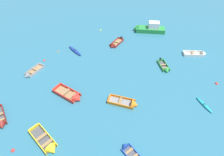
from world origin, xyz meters
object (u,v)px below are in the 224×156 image
object	(u,v)px
rowboat_white_outer_left	(199,54)
rowboat_orange_outer_right	(129,103)
mooring_buoy_central	(100,30)
mooring_buoy_far_field	(58,52)
mooring_buoy_midfield	(13,151)
rowboat_yellow_near_right	(48,145)
motor_launch_green_near_left	(148,28)
mooring_buoy_outer_edge	(44,61)
rowboat_green_midfield_right	(165,68)
mooring_buoy_near_foreground	(216,84)
rowboat_maroon_near_camera	(1,121)
kayak_deep_blue_far_right	(75,51)
rowboat_maroon_midfield_left	(114,45)
kayak_turquoise_far_back	(204,105)
rowboat_blue_far_left	(128,150)
rowboat_grey_back_row_left	(30,74)
rowboat_red_back_row_right	(73,97)

from	to	relation	value
rowboat_white_outer_left	rowboat_orange_outer_right	bearing A→B (deg)	-153.96
mooring_buoy_central	mooring_buoy_far_field	distance (m)	10.45
rowboat_white_outer_left	mooring_buoy_midfield	bearing A→B (deg)	-160.53
rowboat_yellow_near_right	motor_launch_green_near_left	bearing A→B (deg)	45.73
mooring_buoy_midfield	mooring_buoy_outer_edge	bearing A→B (deg)	78.34
mooring_buoy_outer_edge	rowboat_orange_outer_right	bearing A→B (deg)	-48.47
rowboat_green_midfield_right	mooring_buoy_near_foreground	xyz separation A→B (m)	(5.97, -4.87, -0.18)
rowboat_yellow_near_right	rowboat_maroon_near_camera	bearing A→B (deg)	140.86
kayak_deep_blue_far_right	rowboat_maroon_near_camera	xyz separation A→B (m)	(-10.34, -12.62, 0.02)
rowboat_white_outer_left	rowboat_green_midfield_right	size ratio (longest dim) A/B	1.23
mooring_buoy_midfield	mooring_buoy_near_foreground	world-z (taller)	mooring_buoy_near_foreground
rowboat_maroon_midfield_left	mooring_buoy_near_foreground	world-z (taller)	rowboat_maroon_midfield_left
kayak_turquoise_far_back	rowboat_blue_far_left	distance (m)	12.15
rowboat_orange_outer_right	rowboat_blue_far_left	distance (m)	6.34
rowboat_maroon_midfield_left	rowboat_blue_far_left	xyz separation A→B (m)	(-3.59, -19.89, -0.03)
motor_launch_green_near_left	rowboat_yellow_near_right	distance (m)	28.78
motor_launch_green_near_left	mooring_buoy_midfield	world-z (taller)	motor_launch_green_near_left
motor_launch_green_near_left	mooring_buoy_far_field	distance (m)	18.51
rowboat_green_midfield_right	rowboat_maroon_near_camera	xyz separation A→B (m)	(-23.85, -4.22, 0.02)
rowboat_maroon_near_camera	mooring_buoy_outer_edge	xyz separation A→B (m)	(4.99, 11.26, -0.19)
rowboat_green_midfield_right	mooring_buoy_near_foreground	size ratio (longest dim) A/B	7.15
rowboat_maroon_near_camera	mooring_buoy_midfield	size ratio (longest dim) A/B	9.08
kayak_turquoise_far_back	rowboat_grey_back_row_left	world-z (taller)	rowboat_grey_back_row_left
rowboat_orange_outer_right	rowboat_blue_far_left	bearing A→B (deg)	-108.54
mooring_buoy_near_foreground	mooring_buoy_outer_edge	size ratio (longest dim) A/B	1.24
rowboat_white_outer_left	rowboat_red_back_row_right	bearing A→B (deg)	-168.65
rowboat_yellow_near_right	mooring_buoy_midfield	bearing A→B (deg)	173.53
rowboat_green_midfield_right	rowboat_grey_back_row_left	distance (m)	21.28
kayak_deep_blue_far_right	mooring_buoy_central	xyz separation A→B (m)	(5.91, 6.24, -0.17)
rowboat_red_back_row_right	rowboat_green_midfield_right	bearing A→B (deg)	9.19
rowboat_white_outer_left	rowboat_green_midfield_right	world-z (taller)	rowboat_white_outer_left
mooring_buoy_outer_edge	kayak_turquoise_far_back	bearing A→B (deg)	-36.00
kayak_turquoise_far_back	kayak_deep_blue_far_right	size ratio (longest dim) A/B	0.80
rowboat_maroon_near_camera	rowboat_yellow_near_right	bearing A→B (deg)	-39.14
rowboat_grey_back_row_left	rowboat_orange_outer_right	bearing A→B (deg)	-35.61
mooring_buoy_far_field	rowboat_green_midfield_right	bearing A→B (deg)	-28.90
rowboat_grey_back_row_left	mooring_buoy_midfield	world-z (taller)	rowboat_grey_back_row_left
motor_launch_green_near_left	kayak_deep_blue_far_right	world-z (taller)	motor_launch_green_near_left
kayak_deep_blue_far_right	rowboat_orange_outer_right	bearing A→B (deg)	-67.67
kayak_turquoise_far_back	mooring_buoy_central	distance (m)	24.48
rowboat_maroon_midfield_left	mooring_buoy_outer_edge	distance (m)	12.68
rowboat_blue_far_left	rowboat_yellow_near_right	bearing A→B (deg)	162.56
rowboat_blue_far_left	kayak_turquoise_far_back	bearing A→B (deg)	16.50
rowboat_yellow_near_right	mooring_buoy_outer_edge	size ratio (longest dim) A/B	11.91
motor_launch_green_near_left	rowboat_white_outer_left	xyz separation A→B (m)	(5.62, -9.75, -0.47)
mooring_buoy_midfield	mooring_buoy_far_field	bearing A→B (deg)	72.25
rowboat_white_outer_left	mooring_buoy_far_field	world-z (taller)	rowboat_white_outer_left
rowboat_white_outer_left	rowboat_maroon_midfield_left	bearing A→B (deg)	155.02
mooring_buoy_midfield	rowboat_blue_far_left	bearing A→B (deg)	-14.13
rowboat_orange_outer_right	mooring_buoy_far_field	distance (m)	16.85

